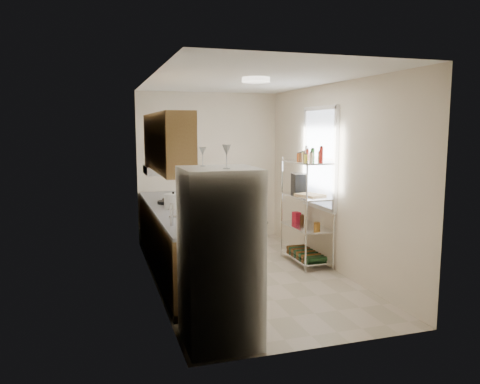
# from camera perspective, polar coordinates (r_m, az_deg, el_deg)

# --- Properties ---
(room) EXTENTS (2.52, 4.42, 2.62)m
(room) POSITION_cam_1_polar(r_m,az_deg,el_deg) (6.18, 0.98, 1.44)
(room) COLOR #B6A693
(room) RESTS_ON ground
(counter_run) EXTENTS (0.63, 3.51, 0.90)m
(counter_run) POSITION_cam_1_polar(r_m,az_deg,el_deg) (6.53, -7.97, -5.84)
(counter_run) COLOR #A27E45
(counter_run) RESTS_ON ground
(upper_cabinets) EXTENTS (0.33, 2.20, 0.72)m
(upper_cabinets) POSITION_cam_1_polar(r_m,az_deg,el_deg) (6.00, -8.98, 6.03)
(upper_cabinets) COLOR #A27E45
(upper_cabinets) RESTS_ON room
(range_hood) EXTENTS (0.50, 0.60, 0.12)m
(range_hood) POSITION_cam_1_polar(r_m,az_deg,el_deg) (6.82, -9.43, 2.70)
(range_hood) COLOR #B7BABC
(range_hood) RESTS_ON room
(window) EXTENTS (0.06, 1.00, 1.46)m
(window) POSITION_cam_1_polar(r_m,az_deg,el_deg) (6.95, 9.72, 4.11)
(window) COLOR white
(window) RESTS_ON room
(bakers_rack) EXTENTS (0.45, 0.90, 1.73)m
(bakers_rack) POSITION_cam_1_polar(r_m,az_deg,el_deg) (6.85, 8.21, 0.37)
(bakers_rack) COLOR silver
(bakers_rack) RESTS_ON ground
(ceiling_dome) EXTENTS (0.34, 0.34, 0.05)m
(ceiling_dome) POSITION_cam_1_polar(r_m,az_deg,el_deg) (5.88, 1.95, 13.50)
(ceiling_dome) COLOR white
(ceiling_dome) RESTS_ON room
(refrigerator) EXTENTS (0.67, 0.67, 1.64)m
(refrigerator) POSITION_cam_1_polar(r_m,az_deg,el_deg) (4.32, -2.50, -7.89)
(refrigerator) COLOR white
(refrigerator) RESTS_ON ground
(wine_glass_a) EXTENTS (0.07, 0.07, 0.21)m
(wine_glass_a) POSITION_cam_1_polar(r_m,az_deg,el_deg) (4.02, -1.66, 4.30)
(wine_glass_a) COLOR silver
(wine_glass_a) RESTS_ON refrigerator
(wine_glass_b) EXTENTS (0.06, 0.06, 0.18)m
(wine_glass_b) POSITION_cam_1_polar(r_m,az_deg,el_deg) (4.31, -4.57, 4.30)
(wine_glass_b) COLOR silver
(wine_glass_b) RESTS_ON refrigerator
(rice_cooker) EXTENTS (0.25, 0.25, 0.21)m
(rice_cooker) POSITION_cam_1_polar(r_m,az_deg,el_deg) (6.37, -8.11, -1.14)
(rice_cooker) COLOR silver
(rice_cooker) RESTS_ON counter_run
(frying_pan_large) EXTENTS (0.26, 0.26, 0.04)m
(frying_pan_large) POSITION_cam_1_polar(r_m,az_deg,el_deg) (6.84, -9.00, -1.24)
(frying_pan_large) COLOR black
(frying_pan_large) RESTS_ON counter_run
(frying_pan_small) EXTENTS (0.25, 0.25, 0.05)m
(frying_pan_small) POSITION_cam_1_polar(r_m,az_deg,el_deg) (7.00, -8.47, -0.99)
(frying_pan_small) COLOR black
(frying_pan_small) RESTS_ON counter_run
(cutting_board) EXTENTS (0.41, 0.47, 0.03)m
(cutting_board) POSITION_cam_1_polar(r_m,az_deg,el_deg) (6.84, 8.61, -0.36)
(cutting_board) COLOR tan
(cutting_board) RESTS_ON bakers_rack
(espresso_machine) EXTENTS (0.21, 0.28, 0.30)m
(espresso_machine) POSITION_cam_1_polar(r_m,az_deg,el_deg) (7.15, 7.15, 1.15)
(espresso_machine) COLOR black
(espresso_machine) RESTS_ON bakers_rack
(storage_bag) EXTENTS (0.11, 0.14, 0.15)m
(storage_bag) POSITION_cam_1_polar(r_m,az_deg,el_deg) (7.22, 6.91, -3.03)
(storage_bag) COLOR #AD1526
(storage_bag) RESTS_ON bakers_rack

